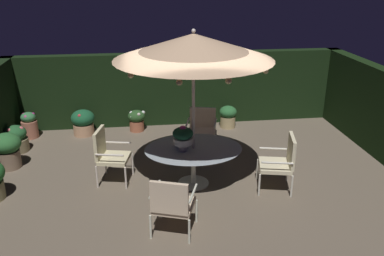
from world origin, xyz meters
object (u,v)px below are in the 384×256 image
at_px(patio_dining_table, 193,154).
at_px(patio_chair_north, 172,203).
at_px(potted_plant_back_left, 7,149).
at_px(patio_chair_east, 202,127).
at_px(patio_umbrella, 194,47).
at_px(potted_plant_left_near, 29,125).
at_px(potted_plant_back_right, 83,122).
at_px(patio_chair_southeast, 108,152).
at_px(patio_chair_northeast, 282,160).
at_px(potted_plant_right_near, 137,119).
at_px(potted_plant_back_center, 228,116).
at_px(potted_plant_right_far, 16,139).
at_px(centerpiece_planter, 183,136).

xyz_separation_m(patio_dining_table, patio_chair_north, (-0.52, -1.50, -0.08)).
bearing_deg(patio_dining_table, potted_plant_back_left, 162.04).
bearing_deg(patio_chair_east, patio_umbrella, -104.47).
relative_size(potted_plant_left_near, potted_plant_back_right, 1.01).
bearing_deg(patio_dining_table, potted_plant_left_near, 142.21).
distance_m(patio_dining_table, patio_chair_southeast, 1.59).
height_order(patio_chair_east, potted_plant_left_near, patio_chair_east).
height_order(patio_chair_northeast, patio_chair_east, patio_chair_northeast).
xyz_separation_m(potted_plant_back_right, potted_plant_right_near, (1.28, 0.09, -0.03)).
distance_m(patio_dining_table, patio_chair_north, 1.59).
bearing_deg(potted_plant_back_center, patio_chair_east, -124.20).
bearing_deg(potted_plant_right_far, potted_plant_right_near, 18.58).
bearing_deg(patio_dining_table, patio_umbrella, 52.81).
xyz_separation_m(patio_dining_table, patio_umbrella, (0.00, 0.00, 1.95)).
bearing_deg(patio_chair_northeast, potted_plant_back_center, 95.17).
height_order(patio_umbrella, patio_chair_southeast, patio_umbrella).
bearing_deg(potted_plant_back_right, potted_plant_right_near, 3.95).
bearing_deg(potted_plant_back_center, patio_chair_north, -112.48).
bearing_deg(patio_umbrella, patio_chair_north, -109.09).
xyz_separation_m(patio_chair_southeast, potted_plant_back_center, (2.82, 2.48, -0.29)).
height_order(patio_umbrella, patio_chair_north, patio_umbrella).
distance_m(patio_chair_north, potted_plant_right_near, 4.42).
height_order(patio_chair_southeast, potted_plant_left_near, patio_chair_southeast).
bearing_deg(potted_plant_back_left, patio_chair_northeast, -16.50).
height_order(patio_chair_northeast, potted_plant_left_near, patio_chair_northeast).
relative_size(patio_chair_north, potted_plant_left_near, 1.54).
height_order(patio_chair_east, potted_plant_right_far, patio_chair_east).
relative_size(patio_dining_table, potted_plant_back_center, 3.18).
xyz_separation_m(centerpiece_planter, potted_plant_back_center, (1.47, 2.90, -0.71)).
xyz_separation_m(patio_umbrella, potted_plant_right_near, (-1.04, 2.88, -2.28)).
distance_m(patio_umbrella, patio_chair_north, 2.58).
distance_m(patio_chair_east, potted_plant_back_right, 3.00).
bearing_deg(potted_plant_right_near, patio_chair_east, -43.12).
bearing_deg(potted_plant_right_far, patio_chair_northeast, -24.16).
bearing_deg(patio_chair_northeast, potted_plant_right_near, 128.67).
height_order(patio_dining_table, potted_plant_right_near, patio_dining_table).
bearing_deg(potted_plant_right_far, centerpiece_planter, -30.71).
bearing_deg(patio_umbrella, potted_plant_left_near, 142.21).
relative_size(patio_chair_east, potted_plant_right_far, 1.56).
height_order(potted_plant_back_center, potted_plant_right_far, potted_plant_right_far).
height_order(patio_umbrella, potted_plant_back_right, patio_umbrella).
height_order(patio_chair_east, potted_plant_right_near, patio_chair_east).
xyz_separation_m(patio_dining_table, potted_plant_back_left, (-3.62, 1.17, -0.22)).
distance_m(potted_plant_left_near, potted_plant_back_center, 4.84).
height_order(patio_chair_northeast, potted_plant_right_near, patio_chair_northeast).
bearing_deg(patio_chair_northeast, patio_umbrella, 166.97).
relative_size(potted_plant_back_center, potted_plant_right_far, 0.94).
bearing_deg(patio_chair_northeast, potted_plant_left_near, 148.60).
relative_size(patio_chair_northeast, potted_plant_left_near, 1.63).
distance_m(centerpiece_planter, patio_chair_northeast, 1.83).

